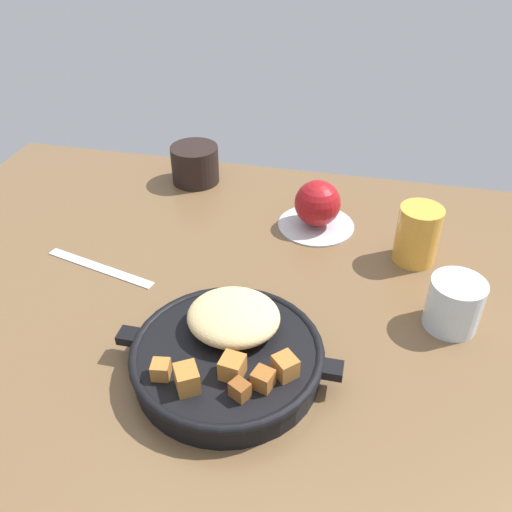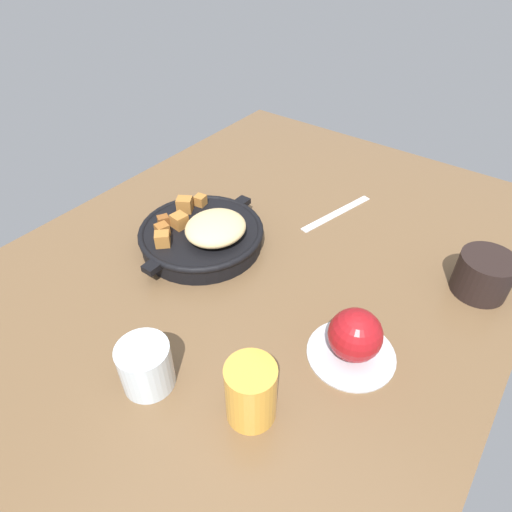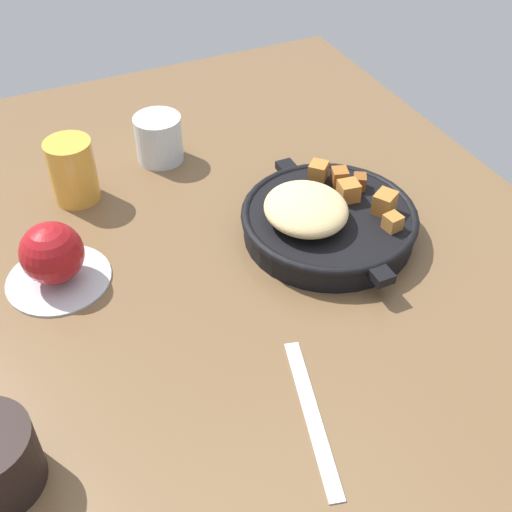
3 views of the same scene
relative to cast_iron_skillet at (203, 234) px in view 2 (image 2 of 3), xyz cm
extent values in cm
cube|color=brown|center=(-1.35, 11.58, -4.02)|extent=(117.05, 84.63, 2.40)
cylinder|color=black|center=(-0.02, -0.44, -0.98)|extent=(22.61, 22.61, 3.68)
torus|color=black|center=(-0.02, -0.44, 0.56)|extent=(23.36, 23.36, 1.20)
cube|color=black|center=(12.49, -0.44, 0.31)|extent=(2.64, 2.40, 1.20)
cube|color=black|center=(-12.54, -0.44, 0.31)|extent=(2.64, 2.40, 1.20)
ellipsoid|color=#DBBC7F|center=(-0.10, 3.21, 2.79)|extent=(11.48, 10.63, 3.86)
cube|color=#A86B2D|center=(1.65, -4.17, 2.16)|extent=(2.87, 2.93, 2.60)
cube|color=#A86B2D|center=(7.40, -2.75, 2.13)|extent=(3.42, 3.43, 2.54)
cube|color=#A86B2D|center=(-6.13, -6.03, 1.87)|extent=(2.29, 2.31, 2.03)
cube|color=#A86B2D|center=(-2.72, -6.99, 2.29)|extent=(3.56, 3.70, 2.86)
cube|color=brown|center=(3.18, -6.86, 1.86)|extent=(2.57, 2.45, 2.01)
cube|color=#935623|center=(5.32, -4.96, 1.95)|extent=(2.71, 2.64, 2.19)
cylinder|color=#B7BABF|center=(6.27, 34.30, -2.52)|extent=(12.97, 12.97, 0.60)
sphere|color=maroon|center=(6.27, 34.30, 1.64)|extent=(7.73, 7.73, 7.73)
cube|color=silver|center=(-24.51, 15.19, -2.64)|extent=(19.11, 6.36, 0.36)
cylinder|color=gold|center=(22.30, 28.07, 1.79)|extent=(6.53, 6.53, 9.22)
cylinder|color=black|center=(-18.61, 45.26, 0.72)|extent=(9.03, 9.03, 7.08)
cylinder|color=silver|center=(26.97, 14.01, 0.76)|extent=(7.20, 7.20, 7.17)
camera|label=1|loc=(13.32, -44.36, 48.17)|focal=38.32mm
camera|label=2|loc=(46.40, 46.74, 49.78)|focal=30.78mm
camera|label=3|loc=(-57.57, 36.70, 53.75)|focal=46.04mm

